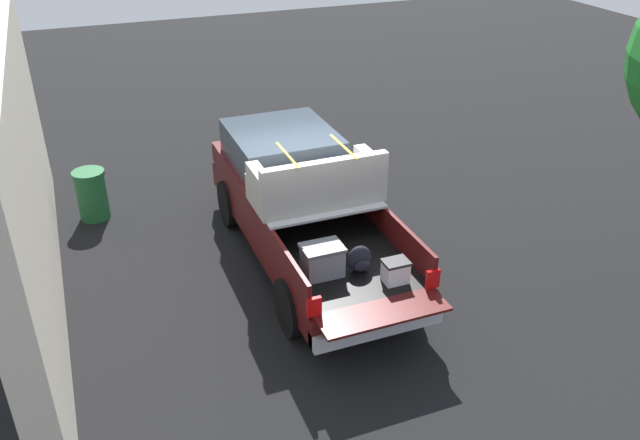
{
  "coord_description": "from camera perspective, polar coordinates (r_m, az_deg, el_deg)",
  "views": [
    {
      "loc": [
        -9.14,
        3.37,
        6.18
      ],
      "look_at": [
        -0.6,
        0.0,
        1.1
      ],
      "focal_mm": 37.26,
      "sensor_mm": 36.0,
      "label": 1
    }
  ],
  "objects": [
    {
      "name": "ground_plane",
      "position": [
        11.54,
        -1.09,
        -3.44
      ],
      "size": [
        40.0,
        40.0,
        0.0
      ],
      "primitive_type": "plane",
      "color": "black"
    },
    {
      "name": "pickup_truck",
      "position": [
        11.36,
        -1.83,
        1.79
      ],
      "size": [
        6.05,
        2.06,
        2.23
      ],
      "color": "#470F0F",
      "rests_on": "ground_plane"
    },
    {
      "name": "building_facade",
      "position": [
        10.54,
        -24.01,
        3.03
      ],
      "size": [
        9.11,
        0.36,
        4.03
      ],
      "primitive_type": "cube",
      "color": "beige",
      "rests_on": "ground_plane"
    },
    {
      "name": "trash_can",
      "position": [
        13.36,
        -19.0,
        2.08
      ],
      "size": [
        0.6,
        0.6,
        0.98
      ],
      "color": "#1E592D",
      "rests_on": "ground_plane"
    }
  ]
}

